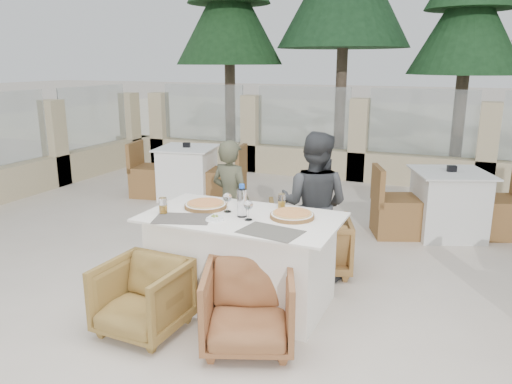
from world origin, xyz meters
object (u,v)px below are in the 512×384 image
at_px(wine_glass_centre, 227,201).
at_px(armchair_near_right, 248,307).
at_px(olive_dish, 215,218).
at_px(dining_table, 242,260).
at_px(bg_table_a, 188,173).
at_px(diner_left, 231,201).
at_px(armchair_far_right, 319,244).
at_px(armchair_far_left, 244,229).
at_px(diner_right, 314,205).
at_px(pizza_right, 292,215).
at_px(beer_glass_right, 282,201).
at_px(pizza_left, 206,205).
at_px(beer_glass_left, 163,206).
at_px(armchair_near_left, 143,297).
at_px(water_bottle, 242,201).
at_px(wine_glass_near, 248,209).
at_px(bg_table_b, 448,204).

distance_m(wine_glass_centre, armchair_near_right, 0.98).
distance_m(wine_glass_centre, olive_dish, 0.26).
height_order(dining_table, bg_table_a, same).
distance_m(armchair_near_right, diner_left, 1.68).
bearing_deg(armchair_far_right, diner_left, -16.89).
relative_size(armchair_far_left, diner_right, 0.46).
height_order(pizza_right, diner_right, diner_right).
relative_size(armchair_near_right, bg_table_a, 0.40).
bearing_deg(dining_table, armchair_far_left, 113.37).
xyz_separation_m(pizza_right, beer_glass_right, (-0.17, 0.21, 0.04)).
height_order(dining_table, beer_glass_right, beer_glass_right).
xyz_separation_m(pizza_left, armchair_near_right, (0.71, -0.69, -0.50)).
bearing_deg(pizza_right, armchair_far_left, 133.73).
bearing_deg(diner_right, bg_table_a, -35.59).
height_order(beer_glass_right, armchair_far_right, beer_glass_right).
bearing_deg(beer_glass_left, olive_dish, 0.28).
height_order(beer_glass_left, armchair_far_left, beer_glass_left).
distance_m(beer_glass_right, olive_dish, 0.64).
distance_m(pizza_right, diner_right, 0.70).
height_order(pizza_right, armchair_far_right, pizza_right).
bearing_deg(pizza_left, olive_dish, -50.19).
xyz_separation_m(pizza_right, armchair_near_left, (-0.88, -0.84, -0.52)).
relative_size(wine_glass_centre, armchair_far_right, 0.30).
height_order(dining_table, diner_left, diner_left).
distance_m(beer_glass_left, diner_right, 1.42).
xyz_separation_m(pizza_right, water_bottle, (-0.39, -0.13, 0.11)).
distance_m(pizza_left, diner_right, 1.05).
relative_size(beer_glass_right, armchair_near_left, 0.21).
height_order(pizza_right, wine_glass_centre, wine_glass_centre).
xyz_separation_m(beer_glass_left, diner_right, (1.00, 1.00, -0.15)).
xyz_separation_m(wine_glass_near, beer_glass_right, (0.13, 0.40, -0.03)).
relative_size(dining_table, beer_glass_right, 12.46).
relative_size(armchair_near_left, diner_right, 0.44).
relative_size(beer_glass_right, bg_table_a, 0.08).
bearing_deg(armchair_near_left, diner_right, 62.59).
xyz_separation_m(wine_glass_centre, beer_glass_left, (-0.47, -0.25, -0.02)).
xyz_separation_m(armchair_far_right, armchair_near_right, (-0.09, -1.48, 0.02)).
distance_m(wine_glass_near, diner_right, 0.94).
xyz_separation_m(dining_table, bg_table_a, (-2.16, 2.74, 0.00)).
bearing_deg(diner_right, wine_glass_centre, 56.24).
distance_m(armchair_far_left, diner_left, 0.37).
height_order(water_bottle, beer_glass_left, water_bottle).
height_order(pizza_right, bg_table_b, pizza_right).
distance_m(olive_dish, armchair_near_right, 0.79).
bearing_deg(armchair_far_right, olive_dish, 42.53).
bearing_deg(wine_glass_near, wine_glass_centre, 151.69).
xyz_separation_m(wine_glass_near, diner_left, (-0.60, 0.92, -0.24)).
relative_size(pizza_left, water_bottle, 1.34).
xyz_separation_m(armchair_far_right, bg_table_a, (-2.57, 1.85, 0.11)).
distance_m(pizza_right, armchair_far_right, 0.93).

